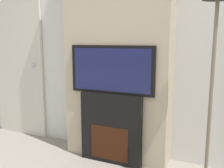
{
  "coord_description": "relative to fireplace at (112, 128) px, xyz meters",
  "views": [
    {
      "loc": [
        1.05,
        -0.66,
        1.32
      ],
      "look_at": [
        0.0,
        1.71,
        0.87
      ],
      "focal_mm": 40.0,
      "sensor_mm": 36.0,
      "label": 1
    }
  ],
  "objects": [
    {
      "name": "television",
      "position": [
        0.0,
        -0.0,
        0.64
      ],
      "size": [
        0.93,
        0.07,
        0.51
      ],
      "color": "black",
      "rests_on": "fireplace"
    },
    {
      "name": "wall_back",
      "position": [
        0.0,
        0.32,
        0.97
      ],
      "size": [
        6.0,
        0.06,
        2.7
      ],
      "color": "silver",
      "rests_on": "ground_plane"
    },
    {
      "name": "chimney_breast",
      "position": [
        0.0,
        0.15,
        0.97
      ],
      "size": [
        1.17,
        0.29,
        2.7
      ],
      "color": "tan",
      "rests_on": "ground_plane"
    },
    {
      "name": "entry_door",
      "position": [
        -1.53,
        0.27,
        0.65
      ],
      "size": [
        0.81,
        0.09,
        2.07
      ],
      "color": "beige",
      "rests_on": "ground_plane"
    },
    {
      "name": "floor_lamp",
      "position": [
        0.98,
        -0.18,
        0.87
      ],
      "size": [
        0.24,
        0.24,
        1.73
      ],
      "color": "#726651",
      "rests_on": "ground_plane"
    },
    {
      "name": "fireplace",
      "position": [
        0.0,
        0.0,
        0.0
      ],
      "size": [
        0.69,
        0.15,
        0.77
      ],
      "color": "black",
      "rests_on": "ground_plane"
    }
  ]
}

